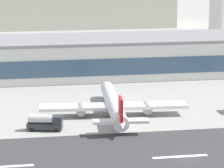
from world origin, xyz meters
TOP-DOWN VIEW (x-y plane):
  - ground_plane at (0.00, 0.00)m, footprint 1400.00×1400.00m
  - runway_strip at (0.00, 1.04)m, footprint 800.00×36.62m
  - runway_centreline_dash_3 at (-38.01, 1.04)m, footprint 12.00×1.20m
  - runway_centreline_dash_4 at (-1.33, 1.04)m, footprint 12.00×1.20m
  - terminal_building at (-10.92, 86.41)m, footprint 171.68×27.76m
  - airliner_red_tail_gate_1 at (-9.83, 34.13)m, footprint 39.06×42.92m
  - service_fuel_truck_1 at (-28.35, 24.75)m, footprint 8.87×4.52m

SIDE VIEW (x-z plane):
  - ground_plane at x=0.00m, z-range 0.00..0.00m
  - runway_strip at x=0.00m, z-range 0.00..0.08m
  - runway_centreline_dash_3 at x=-38.01m, z-range 0.08..0.09m
  - runway_centreline_dash_4 at x=-1.33m, z-range 0.08..0.09m
  - service_fuel_truck_1 at x=-28.35m, z-range 0.05..4.00m
  - airliner_red_tail_gate_1 at x=-9.83m, z-range -1.63..7.33m
  - terminal_building at x=-10.92m, z-range 0.00..13.16m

